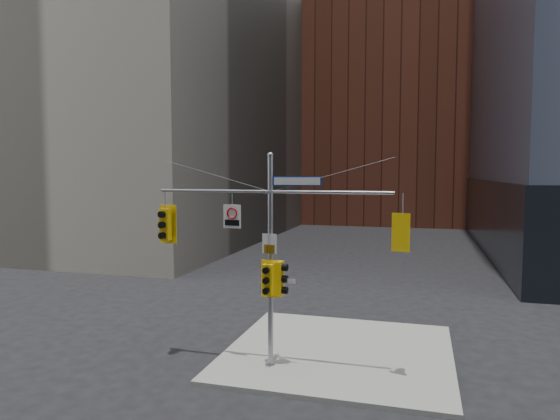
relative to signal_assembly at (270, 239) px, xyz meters
The scene contains 13 objects.
ground 4.85m from the signal_assembly, 90.00° to the right, with size 160.00×160.00×0.00m, color black.
sidewalk_corner 5.18m from the signal_assembly, 45.10° to the left, with size 8.00×8.00×0.15m, color gray.
brick_midrise 56.82m from the signal_assembly, 90.00° to the left, with size 26.00×20.00×28.00m, color brown.
signal_assembly is the anchor object (origin of this frame).
traffic_light_west_arm 3.90m from the signal_assembly, behind, with size 0.66×0.55×1.38m.
traffic_light_east_arm 4.27m from the signal_assembly, ahead, with size 0.56×0.52×1.18m.
traffic_light_pole_side 1.34m from the signal_assembly, ahead, with size 0.46×0.39×1.15m.
traffic_light_pole_front 1.33m from the signal_assembly, 89.91° to the right, with size 0.60×0.49×1.25m.
street_sign_blade 2.13m from the signal_assembly, ahead, with size 1.63×0.10×0.32m.
regulatory_sign_arm 1.55m from the signal_assembly, behind, with size 0.64×0.11×0.80m.
regulatory_sign_pole 0.19m from the signal_assembly, 90.00° to the right, with size 0.50×0.06×0.66m.
street_blade_ew 1.45m from the signal_assembly, ahead, with size 0.81×0.04×0.16m.
street_blade_ns 1.65m from the signal_assembly, 90.00° to the left, with size 0.10×0.74×0.15m.
Camera 1 is at (4.82, -13.72, 6.62)m, focal length 32.00 mm.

